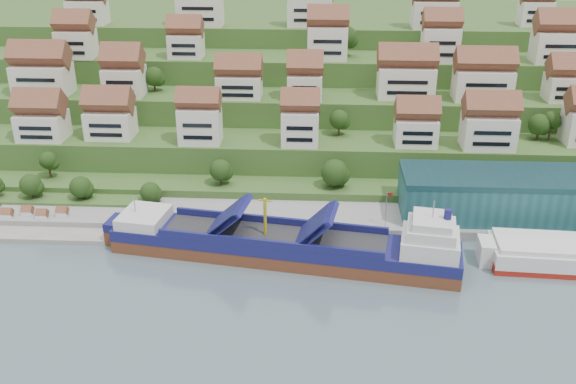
{
  "coord_description": "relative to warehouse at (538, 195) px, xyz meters",
  "views": [
    {
      "loc": [
        3.67,
        -114.57,
        66.82
      ],
      "look_at": [
        -3.32,
        14.0,
        8.0
      ],
      "focal_mm": 40.0,
      "sensor_mm": 36.0,
      "label": 1
    }
  ],
  "objects": [
    {
      "name": "pebble_beach",
      "position": [
        -110.0,
        -5.0,
        -6.7
      ],
      "size": [
        45.0,
        20.0,
        1.0
      ],
      "primitive_type": "cube",
      "color": "gray",
      "rests_on": "ground"
    },
    {
      "name": "beach_huts",
      "position": [
        -112.0,
        -6.25,
        -5.1
      ],
      "size": [
        14.4,
        3.7,
        2.2
      ],
      "color": "white",
      "rests_on": "pebble_beach"
    },
    {
      "name": "flagpole",
      "position": [
        -33.89,
        -7.0,
        -0.32
      ],
      "size": [
        1.28,
        0.16,
        8.0
      ],
      "color": "gray",
      "rests_on": "quay"
    },
    {
      "name": "hillside",
      "position": [
        -52.0,
        86.55,
        3.46
      ],
      "size": [
        260.0,
        128.0,
        31.0
      ],
      "color": "#2D4C1E",
      "rests_on": "ground"
    },
    {
      "name": "hillside_village",
      "position": [
        -51.49,
        43.57,
        17.27
      ],
      "size": [
        155.73,
        63.42,
        29.36
      ],
      "color": "silver",
      "rests_on": "ground"
    },
    {
      "name": "warehouse",
      "position": [
        0.0,
        0.0,
        0.0
      ],
      "size": [
        60.0,
        15.0,
        10.0
      ],
      "primitive_type": "cube",
      "color": "#225A5E",
      "rests_on": "quay"
    },
    {
      "name": "cargo_ship",
      "position": [
        -53.59,
        -18.35,
        -4.17
      ],
      "size": [
        71.37,
        21.8,
        15.55
      ],
      "rotation": [
        0.0,
        0.0,
        -0.16
      ],
      "color": "brown",
      "rests_on": "ground"
    },
    {
      "name": "ground",
      "position": [
        -52.0,
        -17.0,
        -7.2
      ],
      "size": [
        300.0,
        300.0,
        0.0
      ],
      "primitive_type": "plane",
      "color": "slate",
      "rests_on": "ground"
    },
    {
      "name": "hillside_trees",
      "position": [
        -60.78,
        27.58,
        9.25
      ],
      "size": [
        138.4,
        61.76,
        31.3
      ],
      "color": "#244316",
      "rests_on": "ground"
    },
    {
      "name": "second_ship",
      "position": [
        1.81,
        -18.08,
        -4.6
      ],
      "size": [
        30.26,
        12.66,
        8.61
      ],
      "rotation": [
        0.0,
        0.0,
        -0.06
      ],
      "color": "maroon",
      "rests_on": "ground"
    },
    {
      "name": "quay",
      "position": [
        -32.0,
        -2.0,
        -6.1
      ],
      "size": [
        180.0,
        14.0,
        2.2
      ],
      "primitive_type": "cube",
      "color": "gray",
      "rests_on": "ground"
    }
  ]
}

